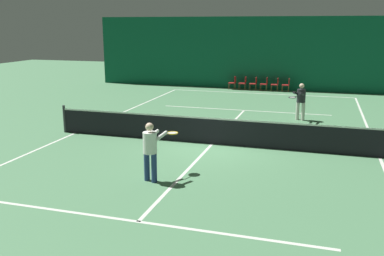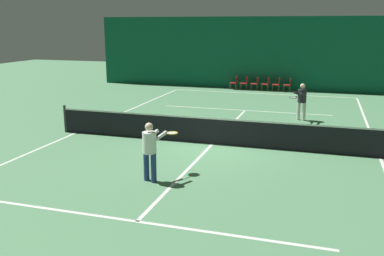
% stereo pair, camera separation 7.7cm
% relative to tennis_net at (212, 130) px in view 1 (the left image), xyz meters
% --- Properties ---
extents(ground_plane, '(60.00, 60.00, 0.00)m').
position_rel_tennis_net_xyz_m(ground_plane, '(0.00, 0.00, -0.51)').
color(ground_plane, '#4C7F56').
extents(backdrop_curtain, '(23.00, 0.12, 4.62)m').
position_rel_tennis_net_xyz_m(backdrop_curtain, '(0.00, 13.72, 1.80)').
color(backdrop_curtain, '#0F5138').
rests_on(backdrop_curtain, ground).
extents(court_line_baseline_far, '(11.00, 0.10, 0.00)m').
position_rel_tennis_net_xyz_m(court_line_baseline_far, '(0.00, 11.90, -0.51)').
color(court_line_baseline_far, silver).
rests_on(court_line_baseline_far, ground).
extents(court_line_service_far, '(8.25, 0.10, 0.00)m').
position_rel_tennis_net_xyz_m(court_line_service_far, '(0.00, 6.40, -0.51)').
color(court_line_service_far, silver).
rests_on(court_line_service_far, ground).
extents(court_line_service_near, '(8.25, 0.10, 0.00)m').
position_rel_tennis_net_xyz_m(court_line_service_near, '(0.00, -6.40, -0.51)').
color(court_line_service_near, silver).
rests_on(court_line_service_near, ground).
extents(court_line_sideline_left, '(0.10, 23.80, 0.00)m').
position_rel_tennis_net_xyz_m(court_line_sideline_left, '(-5.50, 0.00, -0.51)').
color(court_line_sideline_left, silver).
rests_on(court_line_sideline_left, ground).
extents(court_line_sideline_right, '(0.10, 23.80, 0.00)m').
position_rel_tennis_net_xyz_m(court_line_sideline_right, '(5.50, 0.00, -0.51)').
color(court_line_sideline_right, silver).
rests_on(court_line_sideline_right, ground).
extents(court_line_centre, '(0.10, 12.80, 0.00)m').
position_rel_tennis_net_xyz_m(court_line_centre, '(0.00, 0.00, -0.51)').
color(court_line_centre, silver).
rests_on(court_line_centre, ground).
extents(tennis_net, '(12.00, 0.10, 1.07)m').
position_rel_tennis_net_xyz_m(tennis_net, '(0.00, 0.00, 0.00)').
color(tennis_net, black).
rests_on(tennis_net, ground).
extents(player_near, '(0.74, 1.37, 1.62)m').
position_rel_tennis_net_xyz_m(player_near, '(-0.66, -4.01, 0.43)').
color(player_near, navy).
rests_on(player_near, ground).
extents(player_far, '(0.76, 1.37, 1.63)m').
position_rel_tennis_net_xyz_m(player_far, '(2.74, 4.91, 0.44)').
color(player_far, beige).
rests_on(player_far, ground).
extents(courtside_chair_0, '(0.44, 0.44, 0.84)m').
position_rel_tennis_net_xyz_m(courtside_chair_0, '(-1.94, 13.17, -0.03)').
color(courtside_chair_0, brown).
rests_on(courtside_chair_0, ground).
extents(courtside_chair_1, '(0.44, 0.44, 0.84)m').
position_rel_tennis_net_xyz_m(courtside_chair_1, '(-1.26, 13.17, -0.03)').
color(courtside_chair_1, brown).
rests_on(courtside_chair_1, ground).
extents(courtside_chair_2, '(0.44, 0.44, 0.84)m').
position_rel_tennis_net_xyz_m(courtside_chair_2, '(-0.57, 13.17, -0.03)').
color(courtside_chair_2, brown).
rests_on(courtside_chair_2, ground).
extents(courtside_chair_3, '(0.44, 0.44, 0.84)m').
position_rel_tennis_net_xyz_m(courtside_chair_3, '(0.12, 13.17, -0.03)').
color(courtside_chair_3, brown).
rests_on(courtside_chair_3, ground).
extents(courtside_chair_4, '(0.44, 0.44, 0.84)m').
position_rel_tennis_net_xyz_m(courtside_chair_4, '(0.80, 13.17, -0.03)').
color(courtside_chair_4, brown).
rests_on(courtside_chair_4, ground).
extents(courtside_chair_5, '(0.44, 0.44, 0.84)m').
position_rel_tennis_net_xyz_m(courtside_chair_5, '(1.49, 13.17, -0.03)').
color(courtside_chair_5, brown).
rests_on(courtside_chair_5, ground).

